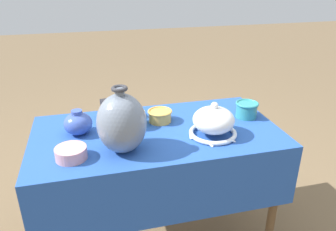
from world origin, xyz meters
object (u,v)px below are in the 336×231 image
at_px(cup_wide_ochre, 160,115).
at_px(cup_wide_celadon, 133,118).
at_px(vase_dome_bell, 213,122).
at_px(cup_wide_teal, 247,109).
at_px(mosaic_tile_box, 116,109).
at_px(pot_squat_rose, 71,153).
at_px(jar_round_cobalt, 78,123).
at_px(vase_tall_bulbous, 122,123).

bearing_deg(cup_wide_ochre, cup_wide_celadon, -171.68).
height_order(vase_dome_bell, cup_wide_teal, vase_dome_bell).
relative_size(mosaic_tile_box, cup_wide_ochre, 1.24).
bearing_deg(pot_squat_rose, cup_wide_ochre, 30.74).
bearing_deg(cup_wide_teal, jar_round_cobalt, 178.63).
bearing_deg(cup_wide_ochre, pot_squat_rose, -149.26).
relative_size(vase_dome_bell, cup_wide_ochre, 1.88).
bearing_deg(pot_squat_rose, mosaic_tile_box, 58.90).
distance_m(cup_wide_celadon, pot_squat_rose, 0.40).
distance_m(vase_dome_bell, pot_squat_rose, 0.68).
bearing_deg(cup_wide_celadon, pot_squat_rose, -140.78).
xyz_separation_m(cup_wide_celadon, cup_wide_teal, (0.63, -0.04, 0.00)).
bearing_deg(jar_round_cobalt, vase_dome_bell, -15.47).
height_order(vase_dome_bell, pot_squat_rose, vase_dome_bell).
distance_m(vase_tall_bulbous, mosaic_tile_box, 0.39).
relative_size(cup_wide_teal, pot_squat_rose, 0.92).
distance_m(cup_wide_teal, cup_wide_ochre, 0.48).
bearing_deg(vase_dome_bell, pot_squat_rose, -175.33).
xyz_separation_m(pot_squat_rose, jar_round_cobalt, (0.03, 0.23, 0.03)).
distance_m(mosaic_tile_box, jar_round_cobalt, 0.26).
bearing_deg(vase_tall_bulbous, pot_squat_rose, -176.55).
bearing_deg(cup_wide_ochre, mosaic_tile_box, 151.79).
height_order(mosaic_tile_box, pot_squat_rose, mosaic_tile_box).
bearing_deg(vase_dome_bell, jar_round_cobalt, 164.53).
xyz_separation_m(vase_dome_bell, cup_wide_teal, (0.26, 0.16, -0.02)).
relative_size(mosaic_tile_box, cup_wide_teal, 1.30).
xyz_separation_m(vase_tall_bulbous, cup_wide_teal, (0.71, 0.20, -0.09)).
distance_m(vase_dome_bell, mosaic_tile_box, 0.55).
height_order(cup_wide_teal, jar_round_cobalt, jar_round_cobalt).
distance_m(mosaic_tile_box, pot_squat_rose, 0.46).
bearing_deg(cup_wide_ochre, vase_dome_bell, -44.77).
bearing_deg(cup_wide_celadon, vase_dome_bell, -27.77).
height_order(mosaic_tile_box, cup_wide_celadon, mosaic_tile_box).
xyz_separation_m(vase_dome_bell, jar_round_cobalt, (-0.64, 0.18, -0.01)).
bearing_deg(cup_wide_celadon, cup_wide_teal, -3.49).
relative_size(cup_wide_celadon, cup_wide_teal, 1.06).
bearing_deg(pot_squat_rose, cup_wide_teal, 12.77).
xyz_separation_m(vase_tall_bulbous, mosaic_tile_box, (0.01, 0.38, -0.09)).
bearing_deg(jar_round_cobalt, cup_wide_teal, -1.37).
relative_size(pot_squat_rose, cup_wide_ochre, 1.03).
bearing_deg(mosaic_tile_box, cup_wide_teal, -25.50).
xyz_separation_m(vase_tall_bulbous, vase_dome_bell, (0.45, 0.04, -0.07)).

